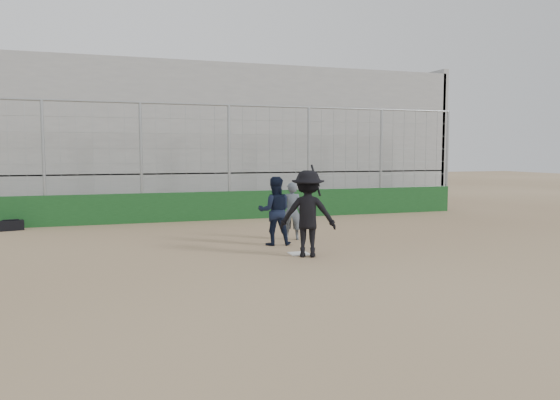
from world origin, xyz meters
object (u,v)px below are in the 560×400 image
object	(u,v)px
catcher_crouched	(275,222)
umpire	(292,214)
equipment_bag	(11,226)
batter_at_plate	(308,214)

from	to	relation	value
catcher_crouched	umpire	xyz separation A→B (m)	(0.71, 0.71, 0.11)
umpire	catcher_crouched	bearing A→B (deg)	64.73
umpire	equipment_bag	bearing A→B (deg)	-10.37
catcher_crouched	equipment_bag	size ratio (longest dim) A/B	1.56
batter_at_plate	umpire	world-z (taller)	batter_at_plate
batter_at_plate	umpire	distance (m)	2.45
equipment_bag	umpire	bearing A→B (deg)	-30.10
batter_at_plate	catcher_crouched	world-z (taller)	batter_at_plate
catcher_crouched	equipment_bag	bearing A→B (deg)	143.27
catcher_crouched	batter_at_plate	bearing A→B (deg)	-81.67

